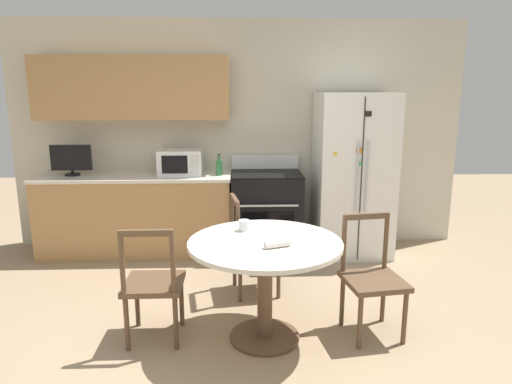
# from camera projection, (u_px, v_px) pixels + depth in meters

# --- Properties ---
(ground_plane) EXTENTS (14.00, 14.00, 0.00)m
(ground_plane) POSITION_uv_depth(u_px,v_px,m) (239.00, 368.00, 3.05)
(ground_plane) COLOR #9E8466
(back_wall) EXTENTS (5.20, 0.44, 2.60)m
(back_wall) POSITION_uv_depth(u_px,v_px,m) (211.00, 123.00, 5.25)
(back_wall) COLOR beige
(back_wall) RESTS_ON ground_plane
(kitchen_counter) EXTENTS (2.13, 0.64, 0.90)m
(kitchen_counter) POSITION_uv_depth(u_px,v_px,m) (137.00, 214.00, 5.14)
(kitchen_counter) COLOR #AD7F4C
(kitchen_counter) RESTS_ON ground_plane
(refrigerator) EXTENTS (0.82, 0.74, 1.79)m
(refrigerator) POSITION_uv_depth(u_px,v_px,m) (352.00, 175.00, 5.07)
(refrigerator) COLOR white
(refrigerator) RESTS_ON ground_plane
(oven_range) EXTENTS (0.77, 0.68, 1.08)m
(oven_range) POSITION_uv_depth(u_px,v_px,m) (266.00, 212.00, 5.17)
(oven_range) COLOR black
(oven_range) RESTS_ON ground_plane
(microwave) EXTENTS (0.48, 0.37, 0.27)m
(microwave) POSITION_uv_depth(u_px,v_px,m) (180.00, 162.00, 5.07)
(microwave) COLOR white
(microwave) RESTS_ON kitchen_counter
(countertop_tv) EXTENTS (0.43, 0.16, 0.34)m
(countertop_tv) POSITION_uv_depth(u_px,v_px,m) (71.00, 159.00, 4.98)
(countertop_tv) COLOR black
(countertop_tv) RESTS_ON kitchen_counter
(counter_bottle) EXTENTS (0.07, 0.07, 0.24)m
(counter_bottle) POSITION_uv_depth(u_px,v_px,m) (219.00, 167.00, 5.01)
(counter_bottle) COLOR #2D6B38
(counter_bottle) RESTS_ON kitchen_counter
(dining_table) EXTENTS (1.11, 1.11, 0.76)m
(dining_table) POSITION_uv_depth(u_px,v_px,m) (264.00, 263.00, 3.29)
(dining_table) COLOR beige
(dining_table) RESTS_ON ground_plane
(dining_chair_far) EXTENTS (0.48, 0.48, 0.90)m
(dining_chair_far) POSITION_uv_depth(u_px,v_px,m) (252.00, 247.00, 4.11)
(dining_chair_far) COLOR brown
(dining_chair_far) RESTS_ON ground_plane
(dining_chair_right) EXTENTS (0.48, 0.48, 0.90)m
(dining_chair_right) POSITION_uv_depth(u_px,v_px,m) (372.00, 279.00, 3.41)
(dining_chair_right) COLOR brown
(dining_chair_right) RESTS_ON ground_plane
(dining_chair_left) EXTENTS (0.42, 0.42, 0.90)m
(dining_chair_left) POSITION_uv_depth(u_px,v_px,m) (153.00, 285.00, 3.31)
(dining_chair_left) COLOR brown
(dining_chair_left) RESTS_ON ground_plane
(candle_glass) EXTENTS (0.08, 0.08, 0.08)m
(candle_glass) POSITION_uv_depth(u_px,v_px,m) (243.00, 226.00, 3.49)
(candle_glass) COLOR silver
(candle_glass) RESTS_ON dining_table
(folded_napkin) EXTENTS (0.19, 0.11, 0.05)m
(folded_napkin) POSITION_uv_depth(u_px,v_px,m) (276.00, 244.00, 3.11)
(folded_napkin) COLOR silver
(folded_napkin) RESTS_ON dining_table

